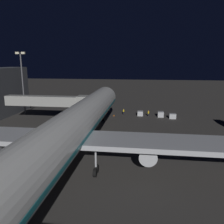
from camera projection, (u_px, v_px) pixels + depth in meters
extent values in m
plane|color=#383533|center=(89.00, 142.00, 46.11)|extent=(320.00, 320.00, 0.00)
cylinder|color=silver|center=(73.00, 127.00, 35.43)|extent=(5.89, 60.96, 5.89)
sphere|color=silver|center=(105.00, 97.00, 64.90)|extent=(5.77, 5.77, 5.77)
cube|color=#146670|center=(73.00, 130.00, 35.53)|extent=(5.95, 58.52, 0.50)
cube|color=black|center=(104.00, 94.00, 62.97)|extent=(3.24, 1.40, 0.90)
cube|color=#B7BABF|center=(69.00, 139.00, 33.43)|extent=(59.01, 6.72, 0.70)
cylinder|color=#B7BABF|center=(148.00, 151.00, 33.26)|extent=(2.53, 5.02, 2.53)
cylinder|color=black|center=(148.00, 145.00, 35.68)|extent=(2.15, 0.15, 2.15)
cylinder|color=#B7BABF|center=(1.00, 144.00, 36.31)|extent=(2.53, 5.02, 2.53)
cylinder|color=black|center=(10.00, 139.00, 38.74)|extent=(2.15, 0.15, 2.15)
cylinder|color=#B7BABF|center=(103.00, 112.00, 62.29)|extent=(0.28, 0.28, 2.39)
cylinder|color=black|center=(103.00, 118.00, 62.68)|extent=(0.45, 1.20, 1.20)
cylinder|color=#B7BABF|center=(96.00, 159.00, 32.46)|extent=(0.28, 0.28, 2.39)
cylinder|color=black|center=(97.00, 169.00, 33.48)|extent=(0.45, 1.20, 1.20)
cylinder|color=black|center=(95.00, 173.00, 32.22)|extent=(0.45, 1.20, 1.20)
cylinder|color=#B7BABF|center=(40.00, 156.00, 33.57)|extent=(0.28, 0.28, 2.39)
cylinder|color=black|center=(42.00, 165.00, 34.59)|extent=(0.45, 1.20, 1.20)
cylinder|color=black|center=(38.00, 169.00, 33.33)|extent=(0.45, 1.20, 1.20)
cube|color=#9E9E99|center=(45.00, 101.00, 58.97)|extent=(20.71, 2.60, 2.50)
cube|color=#9E9E99|center=(84.00, 102.00, 57.60)|extent=(3.20, 3.40, 3.00)
cube|color=black|center=(89.00, 102.00, 57.41)|extent=(0.70, 3.20, 2.70)
cylinder|color=#B7BABF|center=(81.00, 116.00, 58.51)|extent=(0.56, 0.56, 4.69)
cylinder|color=black|center=(83.00, 123.00, 58.88)|extent=(0.25, 0.60, 0.60)
cylinder|color=black|center=(79.00, 123.00, 59.04)|extent=(0.25, 0.60, 0.60)
cylinder|color=#59595E|center=(23.00, 85.00, 69.16)|extent=(0.40, 0.40, 18.01)
cube|color=#F9EFC6|center=(23.00, 53.00, 67.02)|extent=(1.10, 0.50, 0.60)
cube|color=#F9EFC6|center=(17.00, 53.00, 67.26)|extent=(1.10, 0.50, 0.60)
cube|color=#B7BABF|center=(140.00, 113.00, 68.30)|extent=(1.62, 1.76, 1.41)
cube|color=#B7BABF|center=(161.00, 114.00, 66.82)|extent=(1.68, 1.88, 1.56)
cube|color=#B7BABF|center=(173.00, 116.00, 64.91)|extent=(1.85, 1.50, 1.41)
cylinder|color=black|center=(124.00, 113.00, 69.58)|extent=(0.28, 0.28, 0.93)
cylinder|color=yellow|center=(124.00, 111.00, 69.42)|extent=(0.40, 0.40, 0.58)
sphere|color=tan|center=(124.00, 109.00, 69.33)|extent=(0.24, 0.24, 0.24)
sphere|color=yellow|center=(124.00, 109.00, 69.32)|extent=(0.23, 0.23, 0.23)
cylinder|color=black|center=(148.00, 115.00, 67.42)|extent=(0.28, 0.28, 0.90)
cylinder|color=yellow|center=(148.00, 112.00, 67.25)|extent=(0.40, 0.40, 0.62)
sphere|color=tan|center=(148.00, 111.00, 67.16)|extent=(0.24, 0.24, 0.24)
sphere|color=orange|center=(149.00, 111.00, 67.15)|extent=(0.23, 0.23, 0.23)
cone|color=orange|center=(114.00, 115.00, 67.78)|extent=(0.36, 0.36, 0.55)
cone|color=orange|center=(99.00, 115.00, 68.36)|extent=(0.36, 0.36, 0.55)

